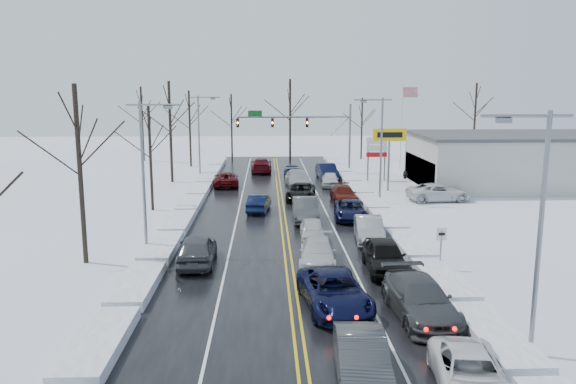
{
  "coord_description": "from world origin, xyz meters",
  "views": [
    {
      "loc": [
        -1.22,
        -36.99,
        9.72
      ],
      "look_at": [
        0.29,
        2.08,
        2.5
      ],
      "focal_mm": 35.0,
      "sensor_mm": 36.0,
      "label": 1
    }
  ],
  "objects_px": {
    "traffic_signal_mast": "(307,126)",
    "oncoming_car_0": "(259,211)",
    "flagpole": "(403,121)",
    "dealership_building": "(517,160)",
    "tires_plus_sign": "(389,139)"
  },
  "relations": [
    {
      "from": "tires_plus_sign",
      "to": "flagpole",
      "type": "bearing_deg",
      "value": 71.56
    },
    {
      "from": "tires_plus_sign",
      "to": "oncoming_car_0",
      "type": "distance_m",
      "value": 16.01
    },
    {
      "from": "flagpole",
      "to": "traffic_signal_mast",
      "type": "bearing_deg",
      "value": -170.27
    },
    {
      "from": "flagpole",
      "to": "dealership_building",
      "type": "height_order",
      "value": "flagpole"
    },
    {
      "from": "tires_plus_sign",
      "to": "dealership_building",
      "type": "bearing_deg",
      "value": 8.47
    },
    {
      "from": "traffic_signal_mast",
      "to": "oncoming_car_0",
      "type": "distance_m",
      "value": 22.22
    },
    {
      "from": "tires_plus_sign",
      "to": "oncoming_car_0",
      "type": "height_order",
      "value": "tires_plus_sign"
    },
    {
      "from": "traffic_signal_mast",
      "to": "dealership_building",
      "type": "bearing_deg",
      "value": -25.95
    },
    {
      "from": "flagpole",
      "to": "dealership_building",
      "type": "relative_size",
      "value": 0.49
    },
    {
      "from": "oncoming_car_0",
      "to": "tires_plus_sign",
      "type": "bearing_deg",
      "value": -136.88
    },
    {
      "from": "tires_plus_sign",
      "to": "flagpole",
      "type": "relative_size",
      "value": 0.6
    },
    {
      "from": "traffic_signal_mast",
      "to": "oncoming_car_0",
      "type": "xyz_separation_m",
      "value": [
        -5.3,
        -20.87,
        -5.48
      ]
    },
    {
      "from": "dealership_building",
      "to": "traffic_signal_mast",
      "type": "bearing_deg",
      "value": 154.05
    },
    {
      "from": "flagpole",
      "to": "dealership_building",
      "type": "bearing_deg",
      "value": -53.73
    },
    {
      "from": "dealership_building",
      "to": "oncoming_car_0",
      "type": "height_order",
      "value": "dealership_building"
    }
  ]
}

